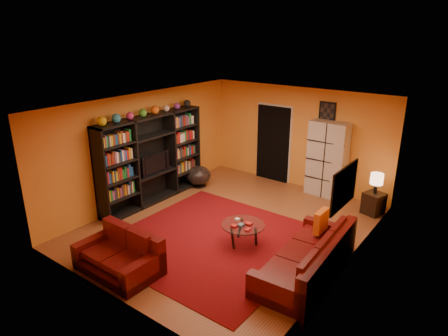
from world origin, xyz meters
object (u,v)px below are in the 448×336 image
Objects in this scene: storage_cabinet at (327,159)px; side_table at (373,203)px; tv at (153,163)px; sofa at (311,259)px; coffee_table at (243,227)px; entertainment_unit at (152,159)px; table_lamp at (377,180)px; bowl_chair at (198,175)px; loveseat at (122,255)px.

side_table is at bearing -12.77° from storage_cabinet.
tv is 4.46m from sofa.
coffee_table is at bearing -118.93° from side_table.
tv is at bearing 169.51° from sofa.
coffee_table is (2.93, -0.45, -0.67)m from entertainment_unit.
storage_cabinet is 1.54m from side_table.
sofa is 5.28× the size of table_lamp.
tv is 1.29× the size of bowl_chair.
coffee_table is 1.26× the size of bowl_chair.
storage_cabinet reaches higher than tv.
storage_cabinet is (3.15, 2.82, -0.03)m from tv.
bowl_chair is 4.42m from table_lamp.
bowl_chair is at bearing -150.73° from storage_cabinet.
sofa is at bearing -4.82° from coffee_table.
sofa is 3.68× the size of bowl_chair.
tv is 1.72× the size of side_table.
loveseat is 2.20× the size of bowl_chair.
entertainment_unit is 1.56m from bowl_chair.
entertainment_unit reaches higher than storage_cabinet.
tv is at bearing 171.49° from coffee_table.
sofa is 4.91× the size of side_table.
table_lamp is (0.11, 3.01, 0.55)m from sofa.
coffee_table is at bearing -92.03° from storage_cabinet.
coffee_table is at bearing -8.77° from entertainment_unit.
loveseat reaches higher than bowl_chair.
sofa is at bearing -92.06° from side_table.
storage_cabinet is at bearing 41.16° from entertainment_unit.
side_table is at bearing 0.00° from table_lamp.
storage_cabinet is at bearing 106.54° from sofa.
table_lamp is at bearing -29.59° from loveseat.
loveseat is at bearing -119.86° from table_lamp.
side_table is at bearing 61.07° from coffee_table.
bowl_chair is (-1.47, 3.76, 0.01)m from loveseat.
sofa reaches higher than bowl_chair.
storage_cabinet is at bearing 85.21° from coffee_table.
sofa is at bearing -55.21° from loveseat.
loveseat reaches higher than side_table.
storage_cabinet is 4.04× the size of table_lamp.
loveseat is 2.30m from coffee_table.
table_lamp is (4.25, 1.09, 0.54)m from bowl_chair.
tv is 2.97m from coffee_table.
tv is 5.15m from side_table.
side_table is (4.53, 2.43, -0.80)m from entertainment_unit.
table_lamp reaches higher than side_table.
coffee_table is 1.68× the size of side_table.
storage_cabinet is 2.82× the size of bowl_chair.
storage_cabinet is 1.38m from table_lamp.
tv reaches higher than coffee_table.
tv reaches higher than loveseat.
storage_cabinet is (-1.21, 3.38, 0.66)m from sofa.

